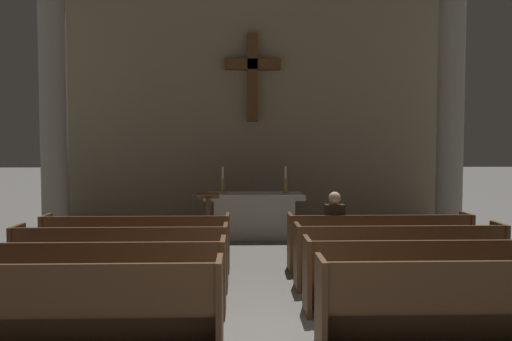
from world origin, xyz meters
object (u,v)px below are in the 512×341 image
(column_left_second, at_px, (53,102))
(column_right_second, at_px, (451,103))
(pew_left_row_4, at_px, (137,243))
(pew_right_row_4, at_px, (379,242))
(pew_right_row_1, at_px, (464,302))
(pew_right_row_2, at_px, (426,275))
(candlestick_left, at_px, (223,185))
(pew_left_row_1, at_px, (72,306))
(pew_right_row_3, at_px, (399,256))
(lone_worshipper, at_px, (333,229))
(pew_left_row_2, at_px, (101,278))
(pew_left_row_3, at_px, (122,258))
(lectern, at_px, (208,222))
(candlestick_right, at_px, (286,185))
(altar, at_px, (254,214))

(column_left_second, bearing_deg, column_right_second, 0.00)
(pew_left_row_4, distance_m, pew_right_row_4, 4.02)
(pew_right_row_1, bearing_deg, pew_right_row_2, 90.00)
(candlestick_left, bearing_deg, pew_right_row_2, -61.93)
(pew_right_row_2, distance_m, column_right_second, 6.00)
(candlestick_left, bearing_deg, pew_right_row_1, -66.25)
(pew_left_row_1, height_order, pew_right_row_3, same)
(column_left_second, bearing_deg, lone_worshipper, -26.12)
(pew_left_row_1, distance_m, pew_left_row_2, 1.08)
(pew_left_row_2, height_order, pew_left_row_3, same)
(pew_left_row_1, bearing_deg, pew_right_row_4, 38.79)
(pew_left_row_2, height_order, lectern, lectern)
(candlestick_left, bearing_deg, pew_right_row_4, -47.22)
(pew_left_row_4, height_order, pew_right_row_2, same)
(lone_worshipper, bearing_deg, lectern, 142.45)
(pew_right_row_1, relative_size, candlestick_right, 5.11)
(pew_right_row_2, relative_size, lectern, 2.63)
(pew_left_row_1, distance_m, altar, 6.48)
(pew_right_row_2, xyz_separation_m, column_left_second, (-6.33, 4.92, 2.52))
(pew_left_row_4, bearing_deg, lectern, 58.50)
(pew_right_row_4, height_order, lectern, lectern)
(pew_left_row_1, xyz_separation_m, column_left_second, (-2.32, 6.00, 2.52))
(pew_right_row_1, height_order, column_left_second, column_left_second)
(column_left_second, xyz_separation_m, lone_worshipper, (5.57, -2.73, -2.31))
(pew_left_row_4, relative_size, pew_right_row_2, 1.00)
(pew_left_row_2, bearing_deg, lectern, 74.74)
(column_left_second, relative_size, candlestick_left, 10.38)
(pew_left_row_1, xyz_separation_m, pew_right_row_4, (4.02, 3.23, 0.00))
(pew_right_row_3, relative_size, column_left_second, 0.49)
(pew_left_row_4, bearing_deg, pew_right_row_3, -15.00)
(pew_left_row_2, bearing_deg, pew_left_row_1, -90.00)
(pew_left_row_4, bearing_deg, altar, 55.54)
(altar, bearing_deg, candlestick_right, 0.00)
(column_left_second, height_order, candlestick_left, column_left_second)
(lectern, bearing_deg, pew_left_row_2, -105.26)
(pew_left_row_1, relative_size, lectern, 2.63)
(pew_left_row_2, xyz_separation_m, column_left_second, (-2.32, 4.92, 2.52))
(altar, bearing_deg, pew_right_row_4, -55.54)
(column_right_second, distance_m, lone_worshipper, 4.72)
(column_right_second, bearing_deg, lone_worshipper, -138.40)
(pew_left_row_1, relative_size, candlestick_left, 5.11)
(pew_right_row_3, distance_m, candlestick_left, 4.89)
(pew_right_row_4, bearing_deg, lectern, 149.73)
(pew_right_row_1, bearing_deg, altar, 108.07)
(pew_right_row_2, bearing_deg, pew_right_row_1, -90.00)
(candlestick_left, bearing_deg, altar, 0.00)
(altar, distance_m, candlestick_left, 0.96)
(pew_right_row_2, bearing_deg, pew_left_row_1, -165.00)
(pew_left_row_4, xyz_separation_m, candlestick_left, (1.31, 2.93, 0.72))
(column_right_second, bearing_deg, candlestick_left, 178.21)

